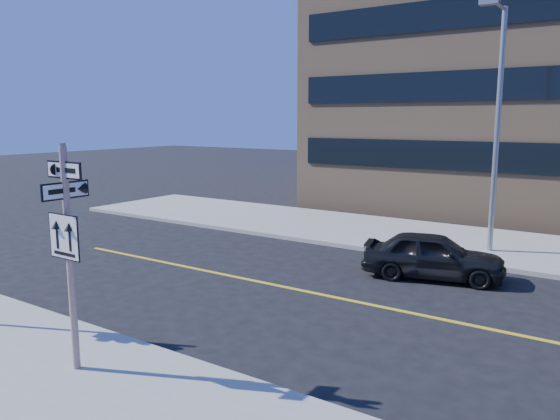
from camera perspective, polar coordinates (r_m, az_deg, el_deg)
The scene contains 5 objects.
ground at distance 12.47m, azimuth -10.82°, elevation -12.38°, with size 120.00×120.00×0.00m, color black.
sign_pole at distance 10.21m, azimuth -21.24°, elevation -3.45°, with size 0.92×0.92×4.06m.
parked_car_a at distance 16.53m, azimuth 15.69°, elevation -4.59°, with size 4.01×1.61×1.37m, color black.
streetlight_a at distance 19.35m, azimuth 21.69°, elevation 9.29°, with size 0.55×2.25×8.00m.
building_brick at distance 33.99m, azimuth 24.20°, elevation 16.15°, with size 18.00×18.00×18.00m, color #A2805A.
Camera 1 is at (8.25, -8.12, 4.62)m, focal length 35.00 mm.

